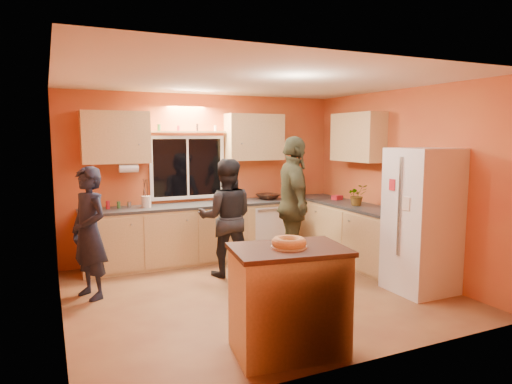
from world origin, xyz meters
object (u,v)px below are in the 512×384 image
island (288,300)px  person_right (294,205)px  person_center (226,218)px  refrigerator (422,221)px  person_left (89,233)px

island → person_right: 2.50m
person_center → person_right: person_right is taller
refrigerator → person_center: bearing=140.4°
island → person_center: 2.44m
island → person_right: (1.24, 2.12, 0.48)m
refrigerator → person_left: size_ratio=1.13×
refrigerator → person_center: size_ratio=1.10×
person_left → person_right: (2.72, -0.13, 0.18)m
refrigerator → person_left: refrigerator is taller
island → person_left: size_ratio=0.69×
refrigerator → person_center: (-1.98, 1.64, -0.08)m
refrigerator → person_right: (-1.07, 1.36, 0.07)m
person_center → person_left: bearing=24.8°
person_right → person_left: bearing=103.7°
person_center → person_right: (0.91, -0.28, 0.15)m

